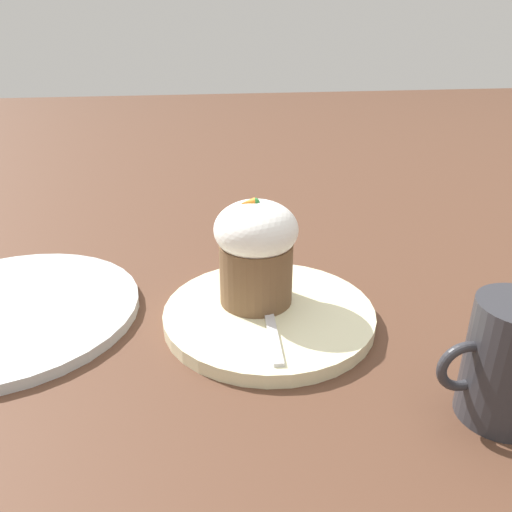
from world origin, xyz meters
TOP-DOWN VIEW (x-y plane):
  - ground_plane at (0.00, 0.00)m, footprint 4.00×4.00m
  - dessert_plate at (0.00, 0.00)m, footprint 0.23×0.23m
  - carrot_cake at (0.01, -0.02)m, footprint 0.09×0.09m
  - spoon at (0.00, 0.01)m, footprint 0.04×0.13m
  - coffee_cup at (-0.16, 0.17)m, footprint 0.10×0.07m
  - side_plate at (0.29, -0.05)m, footprint 0.29×0.29m

SIDE VIEW (x-z plane):
  - ground_plane at x=0.00m, z-range 0.00..0.00m
  - side_plate at x=0.29m, z-range 0.00..0.01m
  - dessert_plate at x=0.00m, z-range 0.00..0.02m
  - spoon at x=0.00m, z-range 0.01..0.02m
  - coffee_cup at x=-0.16m, z-range 0.00..0.11m
  - carrot_cake at x=0.01m, z-range 0.02..0.14m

